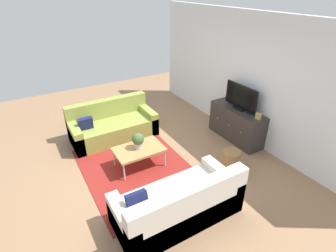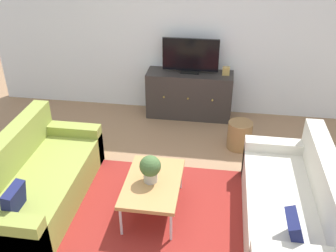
% 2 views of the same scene
% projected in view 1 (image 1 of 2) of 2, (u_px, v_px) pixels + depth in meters
% --- Properties ---
extents(ground_plane, '(10.00, 10.00, 0.00)m').
position_uv_depth(ground_plane, '(144.00, 167.00, 5.11)').
color(ground_plane, '#997251').
extents(wall_back, '(6.40, 0.12, 2.70)m').
position_uv_depth(wall_back, '(249.00, 79.00, 5.59)').
color(wall_back, white).
rests_on(wall_back, ground_plane).
extents(area_rug, '(2.50, 1.90, 0.01)m').
position_uv_depth(area_rug, '(137.00, 169.00, 5.04)').
color(area_rug, maroon).
rests_on(area_rug, ground_plane).
extents(couch_left_side, '(0.87, 1.88, 0.83)m').
position_uv_depth(couch_left_side, '(112.00, 125.00, 6.01)').
color(couch_left_side, olive).
rests_on(couch_left_side, ground_plane).
extents(couch_right_side, '(0.87, 1.88, 0.83)m').
position_uv_depth(couch_right_side, '(180.00, 206.00, 3.84)').
color(couch_right_side, beige).
rests_on(couch_right_side, ground_plane).
extents(coffee_table, '(0.60, 0.92, 0.40)m').
position_uv_depth(coffee_table, '(139.00, 150.00, 4.96)').
color(coffee_table, '#B7844C').
rests_on(coffee_table, ground_plane).
extents(potted_plant, '(0.23, 0.23, 0.31)m').
position_uv_depth(potted_plant, '(138.00, 140.00, 4.88)').
color(potted_plant, '#B7B2A8').
rests_on(potted_plant, coffee_table).
extents(tv_console, '(1.34, 0.47, 0.74)m').
position_uv_depth(tv_console, '(236.00, 124.00, 5.88)').
color(tv_console, '#332D2B').
rests_on(tv_console, ground_plane).
extents(flat_screen_tv, '(0.86, 0.16, 0.54)m').
position_uv_depth(flat_screen_tv, '(241.00, 98.00, 5.58)').
color(flat_screen_tv, black).
rests_on(flat_screen_tv, tv_console).
extents(mantel_clock, '(0.11, 0.07, 0.13)m').
position_uv_depth(mantel_clock, '(258.00, 116.00, 5.25)').
color(mantel_clock, tan).
rests_on(mantel_clock, tv_console).
extents(wicker_basket, '(0.34, 0.34, 0.40)m').
position_uv_depth(wicker_basket, '(231.00, 160.00, 4.97)').
color(wicker_basket, olive).
rests_on(wicker_basket, ground_plane).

